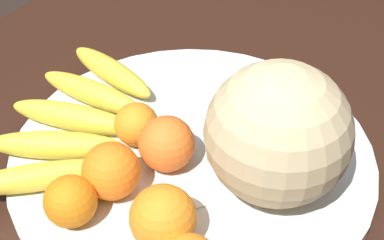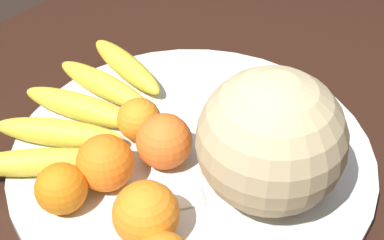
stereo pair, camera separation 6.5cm
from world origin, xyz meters
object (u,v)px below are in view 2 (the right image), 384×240
at_px(orange_front_left, 146,214).
at_px(orange_back_left, 139,120).
at_px(fruit_bowl, 192,154).
at_px(banana_bunch, 84,108).
at_px(produce_tag, 169,203).
at_px(melon, 271,141).
at_px(orange_front_right, 105,163).
at_px(orange_mid_center, 164,141).
at_px(orange_top_small, 61,189).
at_px(kitchen_table, 139,219).

bearing_deg(orange_front_left, orange_back_left, 46.77).
xyz_separation_m(fruit_bowl, banana_bunch, (-0.05, 0.15, 0.03)).
distance_m(banana_bunch, produce_tag, 0.19).
bearing_deg(orange_back_left, banana_bunch, 105.33).
relative_size(melon, orange_front_right, 2.43).
bearing_deg(orange_front_left, orange_mid_center, 32.46).
xyz_separation_m(orange_front_right, produce_tag, (0.02, -0.08, -0.03)).
bearing_deg(banana_bunch, produce_tag, 151.90).
xyz_separation_m(banana_bunch, orange_top_small, (-0.12, -0.10, 0.01)).
height_order(orange_back_left, orange_top_small, orange_top_small).
xyz_separation_m(fruit_bowl, orange_top_small, (-0.16, 0.05, 0.04)).
xyz_separation_m(kitchen_table, produce_tag, (-0.03, -0.08, 0.12)).
xyz_separation_m(orange_front_left, produce_tag, (0.05, 0.01, -0.03)).
distance_m(kitchen_table, orange_front_right, 0.16).
bearing_deg(melon, produce_tag, 138.74).
height_order(melon, orange_front_left, melon).
distance_m(orange_mid_center, orange_top_small, 0.13).
height_order(orange_front_right, orange_back_left, orange_front_right).
bearing_deg(banana_bunch, kitchen_table, 156.21).
bearing_deg(orange_top_small, banana_bunch, 39.44).
relative_size(melon, orange_mid_center, 2.39).
height_order(kitchen_table, orange_mid_center, orange_mid_center).
distance_m(orange_front_left, produce_tag, 0.06).
height_order(orange_top_small, produce_tag, orange_top_small).
relative_size(kitchen_table, orange_mid_center, 22.71).
distance_m(orange_back_left, orange_top_small, 0.14).
distance_m(fruit_bowl, orange_top_small, 0.18).
distance_m(orange_front_right, produce_tag, 0.09).
relative_size(kitchen_table, orange_back_left, 27.48).
xyz_separation_m(fruit_bowl, orange_front_left, (-0.13, -0.05, 0.04)).
distance_m(orange_front_left, orange_front_right, 0.09).
bearing_deg(orange_back_left, orange_front_right, -161.86).
height_order(orange_front_right, orange_mid_center, orange_mid_center).
distance_m(kitchen_table, orange_front_left, 0.20).
bearing_deg(orange_front_left, kitchen_table, 52.14).
distance_m(banana_bunch, orange_front_right, 0.13).
height_order(orange_front_left, produce_tag, orange_front_left).
bearing_deg(melon, orange_front_right, 125.31).
relative_size(melon, banana_bunch, 0.52).
relative_size(melon, orange_back_left, 2.89).
distance_m(orange_front_right, orange_mid_center, 0.08).
bearing_deg(kitchen_table, orange_mid_center, -57.17).
bearing_deg(produce_tag, orange_top_small, 169.11).
bearing_deg(fruit_bowl, orange_back_left, 109.04).
relative_size(banana_bunch, orange_back_left, 5.57).
bearing_deg(banana_bunch, orange_top_small, 113.27).
relative_size(orange_back_left, produce_tag, 0.70).
bearing_deg(orange_front_right, banana_bunch, 60.30).
relative_size(fruit_bowl, orange_top_small, 7.87).
height_order(kitchen_table, produce_tag, produce_tag).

